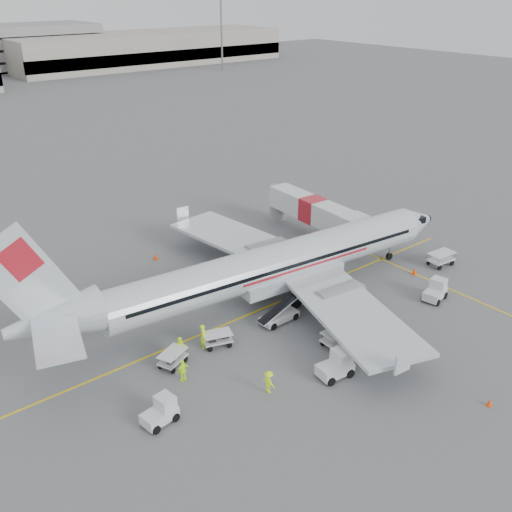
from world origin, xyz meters
The scene contains 22 objects.
ground centered at (0.00, 0.00, 0.00)m, with size 360.00×360.00×0.00m, color #56595B.
stripe_lead centered at (0.00, 0.00, 0.01)m, with size 44.00×0.20×0.01m, color yellow.
stripe_cross centered at (14.00, -8.00, 0.01)m, with size 0.20×20.00×0.01m, color yellow.
terminal_east centered at (70.00, 145.00, 5.00)m, with size 90.00×26.00×10.00m, color gray, non-canonical shape.
mast_east centered at (80.00, 118.00, 11.00)m, with size 3.20×1.20×22.00m, color slate, non-canonical shape.
aircraft centered at (1.22, 0.82, 5.46)m, with size 39.65×31.08×10.93m, color silver, non-canonical shape.
jet_bridge centered at (12.70, 8.35, 2.08)m, with size 2.97×15.82×4.15m, color silver, non-canonical shape.
belt_loader centered at (-1.09, -2.30, 1.16)m, with size 4.27×1.60×2.31m, color silver, non-canonical shape.
tug_fore centered at (11.36, -7.92, 0.89)m, with size 2.30×1.32×1.78m, color silver, non-canonical shape.
tug_mid centered at (-2.74, -9.93, 0.94)m, with size 2.43×1.39×1.88m, color silver, non-canonical shape.
tug_aft centered at (-14.32, -6.47, 0.84)m, with size 2.18×1.25×1.68m, color silver, non-canonical shape.
cart_loaded_a centered at (-6.85, -2.00, 0.55)m, with size 2.11×1.25×1.10m, color silver, non-canonical shape.
cart_loaded_b centered at (-10.67, -2.00, 0.56)m, with size 2.13×1.26×1.11m, color silver, non-canonical shape.
cart_empty_a centered at (0.08, -7.54, 0.65)m, with size 2.49×1.48×1.30m, color silver, non-canonical shape.
cart_empty_b centered at (17.35, -4.35, 0.66)m, with size 2.53×1.50×1.32m, color silver, non-canonical shape.
cone_nose centered at (13.89, -3.98, 0.36)m, with size 0.44×0.44×0.71m, color #FD4405.
cone_port centered at (-3.10, 13.69, 0.35)m, with size 0.43×0.43×0.70m, color #FD4405.
cone_stbd centered at (2.72, -18.20, 0.28)m, with size 0.35×0.35×0.57m, color #FD4405.
crew_a centered at (-7.74, -1.50, 0.95)m, with size 0.69×0.45×1.89m, color #BFF313.
crew_b centered at (-9.67, -1.50, 0.81)m, with size 0.79×0.61×1.62m, color #BFF313.
crew_c centered at (-7.31, -8.41, 0.81)m, with size 1.04×0.60×1.62m, color #BFF313.
crew_d centered at (-11.01, -3.92, 0.83)m, with size 0.97×0.40×1.65m, color #BFF313.
Camera 1 is at (-26.64, -31.12, 24.17)m, focal length 40.00 mm.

